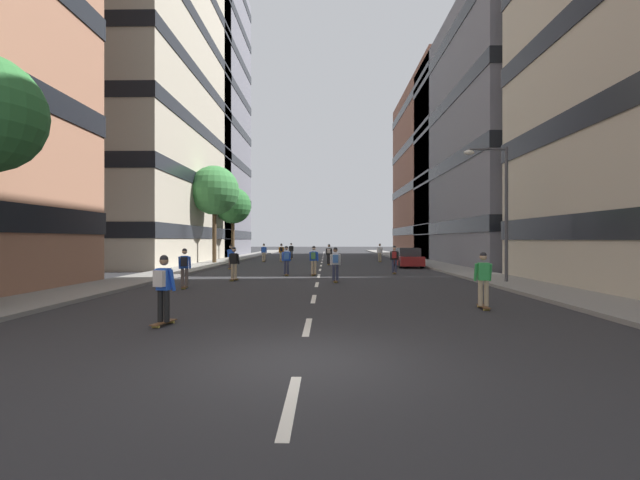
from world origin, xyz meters
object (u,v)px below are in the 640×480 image
at_px(skater_12, 394,258).
at_px(streetlamp_right, 499,199).
at_px(skater_10, 329,253).
at_px(skater_1, 281,251).
at_px(street_tree_near, 214,191).
at_px(skater_6, 163,285).
at_px(skater_13, 483,277).
at_px(skater_0, 291,250).
at_px(skater_8, 185,266).
at_px(skater_9, 231,256).
at_px(skater_2, 234,262).
at_px(skater_5, 380,252).
at_px(parked_car_near, 408,258).
at_px(skater_11, 335,262).
at_px(skater_3, 286,259).
at_px(skater_7, 264,252).
at_px(street_tree_mid, 233,206).
at_px(skater_4, 314,259).

bearing_deg(skater_12, streetlamp_right, -57.16).
relative_size(streetlamp_right, skater_10, 3.65).
bearing_deg(skater_12, skater_1, 120.44).
height_order(street_tree_near, skater_6, street_tree_near).
bearing_deg(skater_1, streetlamp_right, -58.83).
bearing_deg(street_tree_near, skater_10, -7.70).
bearing_deg(skater_13, skater_0, 104.31).
distance_m(skater_0, skater_6, 37.65).
xyz_separation_m(skater_8, skater_10, (6.48, 17.57, 0.00)).
distance_m(skater_9, skater_13, 21.63).
bearing_deg(skater_2, skater_5, 62.57).
xyz_separation_m(parked_car_near, skater_11, (-5.92, -12.14, 0.32)).
height_order(skater_10, skater_12, same).
relative_size(skater_8, skater_13, 1.00).
height_order(skater_1, skater_12, same).
bearing_deg(skater_6, skater_0, 89.85).
relative_size(skater_3, skater_6, 1.00).
bearing_deg(skater_10, skater_13, -78.44).
bearing_deg(skater_1, skater_12, -59.56).
bearing_deg(skater_3, skater_7, 102.99).
distance_m(street_tree_near, skater_13, 29.04).
relative_size(skater_1, skater_11, 1.00).
relative_size(skater_2, skater_11, 1.00).
relative_size(parked_car_near, streetlamp_right, 0.68).
distance_m(skater_0, skater_2, 25.93).
height_order(streetlamp_right, skater_11, streetlamp_right).
bearing_deg(skater_0, skater_9, -100.27).
xyz_separation_m(skater_5, skater_10, (-4.96, -5.30, 0.03)).
relative_size(skater_0, skater_6, 1.00).
height_order(skater_5, skater_11, same).
bearing_deg(parked_car_near, skater_0, 125.51).
height_order(street_tree_mid, skater_13, street_tree_mid).
relative_size(streetlamp_right, skater_9, 3.65).
height_order(skater_0, skater_3, same).
relative_size(skater_5, skater_8, 1.00).
height_order(skater_3, skater_6, same).
distance_m(skater_3, skater_5, 17.76).
relative_size(skater_2, skater_13, 1.00).
height_order(skater_0, skater_7, same).
bearing_deg(skater_9, skater_4, -42.12).
bearing_deg(skater_5, parked_car_near, -81.35).
xyz_separation_m(skater_8, skater_12, (10.57, 8.34, 0.00)).
xyz_separation_m(street_tree_near, skater_11, (10.38, -16.12, -5.48)).
relative_size(skater_10, skater_12, 1.00).
relative_size(skater_2, skater_4, 1.00).
xyz_separation_m(skater_0, skater_6, (-0.10, -37.65, 0.03)).
relative_size(skater_3, skater_11, 1.00).
relative_size(street_tree_mid, skater_10, 4.25).
xyz_separation_m(street_tree_mid, skater_0, (5.93, 3.07, -4.76)).
bearing_deg(skater_0, skater_4, -81.85).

